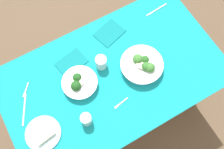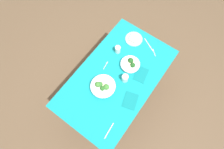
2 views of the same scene
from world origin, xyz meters
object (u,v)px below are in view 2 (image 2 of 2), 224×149
object	(u,v)px
broccoli_bowl_far	(103,87)
water_glass_side	(118,49)
fork_by_near_bowl	(106,65)
fork_by_far_bowl	(154,52)
napkin_folded_lower	(141,74)
table_knife_left	(109,131)
table_knife_right	(149,45)
water_glass_center	(125,78)
broccoli_bowl_near	(130,64)
napkin_folded_upper	(130,101)
bread_side_plate	(134,39)

from	to	relation	value
broccoli_bowl_far	water_glass_side	xyz separation A→B (m)	(0.48, 0.14, 0.01)
fork_by_near_bowl	fork_by_far_bowl	bearing A→B (deg)	-47.28
fork_by_far_bowl	fork_by_near_bowl	size ratio (longest dim) A/B	0.79
broccoli_bowl_far	napkin_folded_lower	xyz separation A→B (m)	(0.39, -0.26, -0.04)
table_knife_left	table_knife_right	size ratio (longest dim) A/B	0.89
water_glass_center	fork_by_near_bowl	bearing A→B (deg)	85.73
napkin_folded_lower	broccoli_bowl_far	bearing A→B (deg)	146.27
water_glass_side	table_knife_left	xyz separation A→B (m)	(-0.82, -0.47, -0.05)
fork_by_near_bowl	water_glass_side	bearing A→B (deg)	-11.21
table_knife_left	fork_by_far_bowl	bearing A→B (deg)	-179.55
table_knife_left	napkin_folded_lower	distance (m)	0.73
broccoli_bowl_near	table_knife_right	xyz separation A→B (m)	(0.38, -0.03, -0.03)
fork_by_far_bowl	napkin_folded_lower	xyz separation A→B (m)	(-0.34, -0.03, 0.00)
broccoli_bowl_far	water_glass_center	xyz separation A→B (m)	(0.22, -0.14, 0.01)
broccoli_bowl_near	water_glass_center	distance (m)	0.19
water_glass_side	napkin_folded_lower	bearing A→B (deg)	-103.00
table_knife_left	napkin_folded_upper	bearing A→B (deg)	174.98
fork_by_near_bowl	table_knife_right	bearing A→B (deg)	-35.65
table_knife_right	napkin_folded_upper	bearing A→B (deg)	133.80
bread_side_plate	water_glass_side	world-z (taller)	water_glass_side
water_glass_side	fork_by_near_bowl	xyz separation A→B (m)	(-0.23, 0.01, -0.05)
fork_by_far_bowl	fork_by_near_bowl	world-z (taller)	same
water_glass_center	napkin_folded_lower	xyz separation A→B (m)	(0.16, -0.12, -0.05)
water_glass_side	bread_side_plate	bearing A→B (deg)	-13.52
broccoli_bowl_near	napkin_folded_upper	xyz separation A→B (m)	(-0.36, -0.24, -0.03)
bread_side_plate	table_knife_left	xyz separation A→B (m)	(-1.08, -0.41, -0.01)
fork_by_near_bowl	table_knife_left	world-z (taller)	same
broccoli_bowl_far	water_glass_side	distance (m)	0.50
fork_by_far_bowl	bread_side_plate	bearing A→B (deg)	38.13
table_knife_right	napkin_folded_lower	world-z (taller)	napkin_folded_lower
water_glass_center	napkin_folded_lower	bearing A→B (deg)	-34.93
bread_side_plate	table_knife_left	distance (m)	1.16
broccoli_bowl_far	fork_by_far_bowl	xyz separation A→B (m)	(0.73, -0.23, -0.04)
napkin_folded_upper	bread_side_plate	bearing A→B (deg)	30.61
water_glass_center	napkin_folded_upper	bearing A→B (deg)	-131.67
table_knife_right	napkin_folded_lower	xyz separation A→B (m)	(-0.40, -0.14, 0.00)
napkin_folded_upper	fork_by_near_bowl	bearing A→B (deg)	68.35
bread_side_plate	napkin_folded_lower	bearing A→B (deg)	-136.83
napkin_folded_upper	napkin_folded_lower	distance (m)	0.34
broccoli_bowl_near	fork_by_near_bowl	size ratio (longest dim) A/B	2.12
water_glass_center	table_knife_right	distance (m)	0.56
water_glass_center	fork_by_far_bowl	distance (m)	0.52
broccoli_bowl_near	bread_side_plate	distance (m)	0.37
broccoli_bowl_near	fork_by_far_bowl	xyz separation A→B (m)	(0.32, -0.14, -0.03)
water_glass_side	table_knife_right	world-z (taller)	water_glass_side
napkin_folded_upper	napkin_folded_lower	xyz separation A→B (m)	(0.33, 0.07, 0.00)
table_knife_right	fork_by_near_bowl	bearing A→B (deg)	91.51
fork_by_near_bowl	napkin_folded_lower	bearing A→B (deg)	-80.05
water_glass_center	napkin_folded_upper	xyz separation A→B (m)	(-0.17, -0.19, -0.05)
water_glass_side	broccoli_bowl_far	bearing A→B (deg)	-164.02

